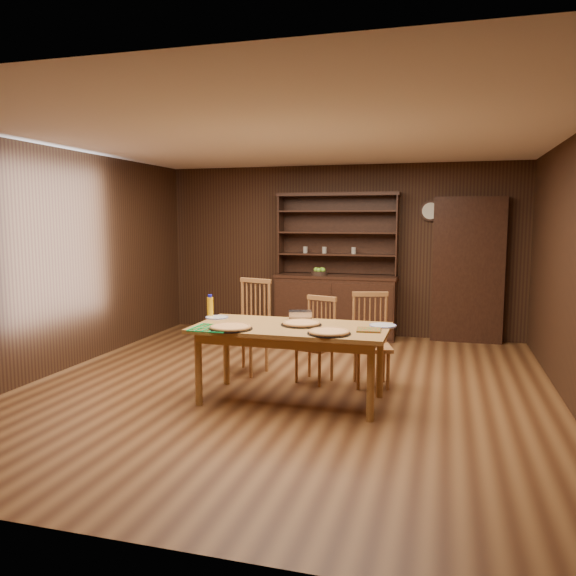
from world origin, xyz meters
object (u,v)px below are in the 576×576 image
(chair_center, at_px, (317,337))
(juice_bottle, at_px, (210,306))
(dining_table, at_px, (291,334))
(chair_right, at_px, (371,336))
(china_hutch, at_px, (336,298))
(chair_left, at_px, (251,323))

(chair_center, relative_size, juice_bottle, 3.92)
(dining_table, relative_size, chair_center, 2.00)
(chair_right, relative_size, juice_bottle, 4.18)
(juice_bottle, bearing_deg, china_hutch, 74.44)
(china_hutch, height_order, dining_table, china_hutch)
(chair_left, distance_m, juice_bottle, 0.76)
(chair_right, distance_m, juice_bottle, 1.75)
(china_hutch, height_order, chair_right, china_hutch)
(china_hutch, relative_size, chair_center, 2.32)
(china_hutch, relative_size, chair_right, 2.18)
(chair_center, distance_m, juice_bottle, 1.23)
(china_hutch, bearing_deg, juice_bottle, -105.56)
(chair_center, relative_size, chair_right, 0.94)
(chair_right, bearing_deg, juice_bottle, -177.87)
(chair_left, distance_m, chair_center, 0.86)
(juice_bottle, bearing_deg, chair_center, 25.40)
(china_hutch, xyz_separation_m, chair_left, (-0.58, -2.22, -0.02))
(chair_right, bearing_deg, china_hutch, 93.93)
(china_hutch, xyz_separation_m, chair_right, (0.84, -2.36, -0.07))
(dining_table, xyz_separation_m, chair_center, (0.09, 0.77, -0.17))
(china_hutch, distance_m, chair_center, 2.40)
(chair_left, xyz_separation_m, chair_center, (0.84, -0.16, -0.09))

